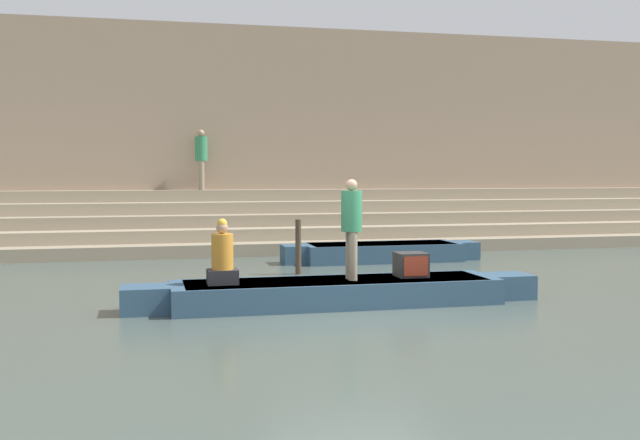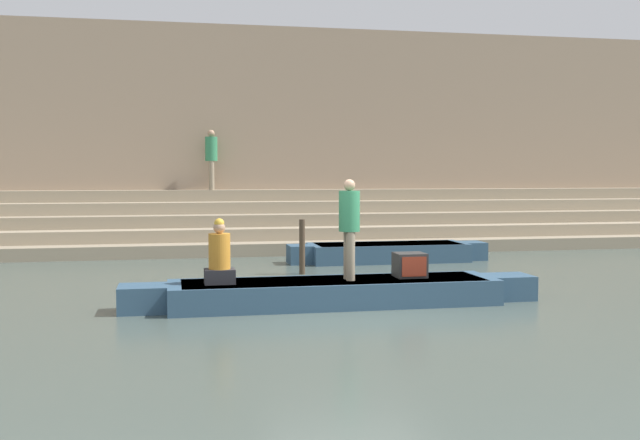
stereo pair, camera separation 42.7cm
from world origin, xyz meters
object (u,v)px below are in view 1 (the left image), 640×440
at_px(tv_set, 411,265).
at_px(moored_boat_shore, 381,252).
at_px(person_standing, 352,222).
at_px(person_rowing, 222,258).
at_px(person_on_steps, 201,155).
at_px(mooring_post, 298,247).
at_px(rowboat_main, 337,291).

bearing_deg(tv_set, moored_boat_shore, 79.89).
distance_m(person_standing, tv_set, 1.30).
distance_m(person_rowing, person_on_steps, 10.58).
relative_size(person_rowing, person_on_steps, 0.59).
distance_m(person_standing, person_on_steps, 10.61).
bearing_deg(person_standing, mooring_post, 85.33).
relative_size(person_standing, person_on_steps, 0.93).
xyz_separation_m(rowboat_main, mooring_post, (0.13, 3.75, 0.36)).
bearing_deg(rowboat_main, person_standing, -3.89).
bearing_deg(person_rowing, person_on_steps, 89.79).
relative_size(tv_set, person_on_steps, 0.28).
bearing_deg(tv_set, mooring_post, 110.54).
xyz_separation_m(tv_set, person_on_steps, (-2.71, 10.29, 2.04)).
xyz_separation_m(rowboat_main, person_rowing, (-1.86, -0.04, 0.60)).
xyz_separation_m(tv_set, mooring_post, (-1.18, 3.67, -0.03)).
height_order(rowboat_main, person_standing, person_standing).
bearing_deg(person_on_steps, person_standing, -38.06).
xyz_separation_m(rowboat_main, moored_boat_shore, (2.55, 5.55, 0.01)).
relative_size(person_rowing, tv_set, 2.07).
relative_size(person_rowing, moored_boat_shore, 0.21).
distance_m(person_rowing, tv_set, 3.17).
bearing_deg(moored_boat_shore, person_on_steps, 134.27).
relative_size(moored_boat_shore, mooring_post, 4.19).
bearing_deg(moored_boat_shore, person_standing, -107.62).
bearing_deg(mooring_post, tv_set, -72.19).
bearing_deg(rowboat_main, person_rowing, -175.79).
bearing_deg(mooring_post, person_standing, -88.30).
relative_size(rowboat_main, tv_set, 13.76).
bearing_deg(person_rowing, moored_boat_shore, 54.01).
bearing_deg(mooring_post, person_on_steps, 103.02).
xyz_separation_m(moored_boat_shore, person_on_steps, (-3.96, 4.82, 2.42)).
bearing_deg(person_on_steps, rowboat_main, -39.32).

